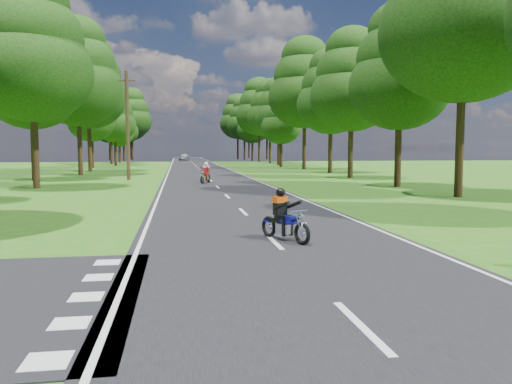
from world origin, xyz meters
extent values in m
plane|color=#2C5D15|center=(0.00, 0.00, 0.00)|extent=(160.00, 160.00, 0.00)
cube|color=black|center=(0.00, 50.00, 0.01)|extent=(7.00, 140.00, 0.02)
cube|color=silver|center=(0.00, -4.00, 0.02)|extent=(0.12, 2.00, 0.01)
cube|color=silver|center=(0.00, 2.00, 0.02)|extent=(0.12, 2.00, 0.01)
cube|color=silver|center=(0.00, 8.00, 0.02)|extent=(0.12, 2.00, 0.01)
cube|color=silver|center=(0.00, 14.00, 0.02)|extent=(0.12, 2.00, 0.01)
cube|color=silver|center=(0.00, 20.00, 0.02)|extent=(0.12, 2.00, 0.01)
cube|color=silver|center=(0.00, 26.00, 0.02)|extent=(0.12, 2.00, 0.01)
cube|color=silver|center=(0.00, 32.00, 0.02)|extent=(0.12, 2.00, 0.01)
cube|color=silver|center=(0.00, 38.00, 0.02)|extent=(0.12, 2.00, 0.01)
cube|color=silver|center=(0.00, 44.00, 0.02)|extent=(0.12, 2.00, 0.01)
cube|color=silver|center=(0.00, 50.00, 0.02)|extent=(0.12, 2.00, 0.01)
cube|color=silver|center=(0.00, 56.00, 0.02)|extent=(0.12, 2.00, 0.01)
cube|color=silver|center=(0.00, 62.00, 0.02)|extent=(0.12, 2.00, 0.01)
cube|color=silver|center=(0.00, 68.00, 0.02)|extent=(0.12, 2.00, 0.01)
cube|color=silver|center=(0.00, 74.00, 0.02)|extent=(0.12, 2.00, 0.01)
cube|color=silver|center=(0.00, 80.00, 0.02)|extent=(0.12, 2.00, 0.01)
cube|color=silver|center=(0.00, 86.00, 0.02)|extent=(0.12, 2.00, 0.01)
cube|color=silver|center=(0.00, 92.00, 0.02)|extent=(0.12, 2.00, 0.01)
cube|color=silver|center=(0.00, 98.00, 0.02)|extent=(0.12, 2.00, 0.01)
cube|color=silver|center=(0.00, 104.00, 0.02)|extent=(0.12, 2.00, 0.01)
cube|color=silver|center=(0.00, 110.00, 0.02)|extent=(0.12, 2.00, 0.01)
cube|color=silver|center=(0.00, 116.00, 0.02)|extent=(0.12, 2.00, 0.01)
cube|color=silver|center=(-3.30, 50.00, 0.02)|extent=(0.10, 140.00, 0.01)
cube|color=silver|center=(3.30, 50.00, 0.02)|extent=(0.10, 140.00, 0.01)
cube|color=silver|center=(-3.80, -4.50, 0.02)|extent=(0.50, 0.50, 0.01)
cube|color=silver|center=(-3.80, -3.30, 0.02)|extent=(0.50, 0.50, 0.01)
cube|color=silver|center=(-3.80, -2.10, 0.02)|extent=(0.50, 0.50, 0.01)
cube|color=silver|center=(-3.80, -0.90, 0.02)|extent=(0.50, 0.50, 0.01)
cube|color=silver|center=(-3.80, 0.30, 0.02)|extent=(0.50, 0.50, 0.01)
cylinder|color=black|center=(-10.57, 20.76, 1.96)|extent=(0.40, 0.40, 3.91)
ellipsoid|color=black|center=(-10.57, 20.76, 6.78)|extent=(6.85, 6.85, 5.82)
ellipsoid|color=black|center=(-10.57, 20.76, 8.68)|extent=(5.87, 5.87, 4.99)
ellipsoid|color=black|center=(-10.57, 20.76, 10.59)|extent=(4.40, 4.40, 3.74)
cylinder|color=black|center=(-12.94, 29.18, 1.90)|extent=(0.40, 0.40, 3.79)
ellipsoid|color=black|center=(-12.94, 29.18, 6.57)|extent=(6.64, 6.64, 5.64)
ellipsoid|color=black|center=(-12.94, 29.18, 8.41)|extent=(5.69, 5.69, 4.84)
ellipsoid|color=black|center=(-12.94, 29.18, 10.26)|extent=(4.27, 4.27, 3.63)
cylinder|color=black|center=(-10.82, 35.60, 2.16)|extent=(0.40, 0.40, 4.32)
ellipsoid|color=black|center=(-10.82, 35.60, 7.47)|extent=(7.56, 7.56, 6.42)
ellipsoid|color=black|center=(-10.82, 35.60, 9.58)|extent=(6.48, 6.48, 5.51)
ellipsoid|color=black|center=(-10.82, 35.60, 11.68)|extent=(4.86, 4.86, 4.13)
cylinder|color=black|center=(-11.26, 43.10, 2.20)|extent=(0.40, 0.40, 4.40)
ellipsoid|color=black|center=(-11.26, 43.10, 7.62)|extent=(7.71, 7.71, 6.55)
ellipsoid|color=black|center=(-11.26, 43.10, 9.77)|extent=(6.60, 6.60, 5.61)
ellipsoid|color=black|center=(-11.26, 43.10, 11.92)|extent=(4.95, 4.95, 4.21)
cylinder|color=black|center=(-12.61, 52.78, 1.60)|extent=(0.40, 0.40, 3.20)
ellipsoid|color=black|center=(-12.61, 52.78, 5.54)|extent=(5.60, 5.60, 4.76)
ellipsoid|color=black|center=(-12.61, 52.78, 7.10)|extent=(4.80, 4.80, 4.08)
ellipsoid|color=black|center=(-12.61, 52.78, 8.66)|extent=(3.60, 3.60, 3.06)
cylinder|color=black|center=(-10.75, 60.15, 1.61)|extent=(0.40, 0.40, 3.22)
ellipsoid|color=black|center=(-10.75, 60.15, 5.58)|extent=(5.64, 5.64, 4.79)
ellipsoid|color=black|center=(-10.75, 60.15, 7.15)|extent=(4.83, 4.83, 4.11)
ellipsoid|color=black|center=(-10.75, 60.15, 8.72)|extent=(3.62, 3.62, 3.08)
cylinder|color=black|center=(-12.29, 67.91, 1.80)|extent=(0.40, 0.40, 3.61)
ellipsoid|color=black|center=(-12.29, 67.91, 6.25)|extent=(6.31, 6.31, 5.37)
ellipsoid|color=black|center=(-12.29, 67.91, 8.01)|extent=(5.41, 5.41, 4.60)
ellipsoid|color=black|center=(-12.29, 67.91, 9.76)|extent=(4.06, 4.06, 3.45)
cylinder|color=black|center=(-11.94, 75.74, 1.33)|extent=(0.40, 0.40, 2.67)
ellipsoid|color=black|center=(-11.94, 75.74, 4.62)|extent=(4.67, 4.67, 3.97)
ellipsoid|color=black|center=(-11.94, 75.74, 5.92)|extent=(4.00, 4.00, 3.40)
ellipsoid|color=black|center=(-11.94, 75.74, 7.22)|extent=(3.00, 3.00, 2.55)
cylinder|color=black|center=(-12.18, 84.90, 1.54)|extent=(0.40, 0.40, 3.09)
ellipsoid|color=black|center=(-12.18, 84.90, 5.34)|extent=(5.40, 5.40, 4.59)
ellipsoid|color=black|center=(-12.18, 84.90, 6.85)|extent=(4.63, 4.63, 3.93)
ellipsoid|color=black|center=(-12.18, 84.90, 8.35)|extent=(3.47, 3.47, 2.95)
cylinder|color=black|center=(-11.23, 91.41, 2.24)|extent=(0.40, 0.40, 4.48)
ellipsoid|color=black|center=(-11.23, 91.41, 7.75)|extent=(7.84, 7.84, 6.66)
ellipsoid|color=black|center=(-11.23, 91.41, 9.94)|extent=(6.72, 6.72, 5.71)
ellipsoid|color=black|center=(-11.23, 91.41, 12.12)|extent=(5.04, 5.04, 4.28)
cylinder|color=black|center=(-12.28, 100.39, 2.05)|extent=(0.40, 0.40, 4.09)
ellipsoid|color=black|center=(-12.28, 100.39, 7.09)|extent=(7.16, 7.16, 6.09)
ellipsoid|color=black|center=(-12.28, 100.39, 9.08)|extent=(6.14, 6.14, 5.22)
ellipsoid|color=black|center=(-12.28, 100.39, 11.08)|extent=(4.61, 4.61, 3.92)
cylinder|color=black|center=(11.06, 12.20, 2.28)|extent=(0.40, 0.40, 4.56)
ellipsoid|color=black|center=(11.06, 12.20, 7.89)|extent=(7.98, 7.98, 6.78)
cylinder|color=black|center=(10.92, 18.69, 1.75)|extent=(0.40, 0.40, 3.49)
ellipsoid|color=black|center=(10.92, 18.69, 6.05)|extent=(6.12, 6.12, 5.20)
ellipsoid|color=black|center=(10.92, 18.69, 7.75)|extent=(5.24, 5.24, 4.46)
ellipsoid|color=black|center=(10.92, 18.69, 9.46)|extent=(3.93, 3.93, 3.34)
cylinder|color=black|center=(11.06, 27.58, 1.85)|extent=(0.40, 0.40, 3.69)
ellipsoid|color=black|center=(11.06, 27.58, 6.39)|extent=(6.46, 6.46, 5.49)
ellipsoid|color=black|center=(11.06, 27.58, 8.19)|extent=(5.54, 5.54, 4.71)
ellipsoid|color=black|center=(11.06, 27.58, 9.99)|extent=(4.15, 4.15, 3.53)
cylinder|color=black|center=(12.17, 36.42, 1.87)|extent=(0.40, 0.40, 3.74)
ellipsoid|color=black|center=(12.17, 36.42, 6.48)|extent=(6.55, 6.55, 5.57)
ellipsoid|color=black|center=(12.17, 36.42, 8.31)|extent=(5.62, 5.62, 4.77)
ellipsoid|color=black|center=(12.17, 36.42, 10.13)|extent=(4.21, 4.21, 3.58)
cylinder|color=black|center=(11.72, 44.72, 2.32)|extent=(0.40, 0.40, 4.64)
ellipsoid|color=black|center=(11.72, 44.72, 8.04)|extent=(8.12, 8.12, 6.91)
ellipsoid|color=black|center=(11.72, 44.72, 10.30)|extent=(6.96, 6.96, 5.92)
ellipsoid|color=black|center=(11.72, 44.72, 12.56)|extent=(5.22, 5.22, 4.44)
cylinder|color=black|center=(10.55, 51.92, 1.45)|extent=(0.40, 0.40, 2.91)
ellipsoid|color=black|center=(10.55, 51.92, 5.03)|extent=(5.09, 5.09, 4.33)
ellipsoid|color=black|center=(10.55, 51.92, 6.45)|extent=(4.36, 4.36, 3.71)
ellipsoid|color=black|center=(10.55, 51.92, 7.87)|extent=(3.27, 3.27, 2.78)
cylinder|color=black|center=(11.77, 59.40, 1.94)|extent=(0.40, 0.40, 3.88)
ellipsoid|color=black|center=(11.77, 59.40, 6.71)|extent=(6.78, 6.78, 5.77)
ellipsoid|color=black|center=(11.77, 59.40, 8.60)|extent=(5.81, 5.81, 4.94)
ellipsoid|color=black|center=(11.77, 59.40, 10.49)|extent=(4.36, 4.36, 3.71)
cylinder|color=black|center=(12.10, 67.87, 2.09)|extent=(0.40, 0.40, 4.18)
ellipsoid|color=black|center=(12.10, 67.87, 7.23)|extent=(7.31, 7.31, 6.21)
ellipsoid|color=black|center=(12.10, 67.87, 9.27)|extent=(6.27, 6.27, 5.33)
ellipsoid|color=black|center=(12.10, 67.87, 11.31)|extent=(4.70, 4.70, 4.00)
cylinder|color=black|center=(11.80, 76.83, 2.32)|extent=(0.40, 0.40, 4.63)
ellipsoid|color=black|center=(11.80, 76.83, 8.02)|extent=(8.11, 8.11, 6.89)
ellipsoid|color=black|center=(11.80, 76.83, 10.28)|extent=(6.95, 6.95, 5.91)
ellipsoid|color=black|center=(11.80, 76.83, 12.54)|extent=(5.21, 5.21, 4.43)
cylinder|color=black|center=(11.69, 84.12, 1.68)|extent=(0.40, 0.40, 3.36)
ellipsoid|color=black|center=(11.69, 84.12, 5.82)|extent=(5.88, 5.88, 5.00)
ellipsoid|color=black|center=(11.69, 84.12, 7.46)|extent=(5.04, 5.04, 4.29)
ellipsoid|color=black|center=(11.69, 84.12, 9.10)|extent=(3.78, 3.78, 3.21)
cylinder|color=black|center=(11.14, 91.34, 2.04)|extent=(0.40, 0.40, 4.09)
ellipsoid|color=black|center=(11.14, 91.34, 7.07)|extent=(7.15, 7.15, 6.08)
ellipsoid|color=black|center=(11.14, 91.34, 9.07)|extent=(6.13, 6.13, 5.21)
ellipsoid|color=black|center=(11.14, 91.34, 11.06)|extent=(4.60, 4.60, 3.91)
cylinder|color=black|center=(10.68, 99.10, 2.24)|extent=(0.40, 0.40, 4.48)
ellipsoid|color=black|center=(10.68, 99.10, 7.76)|extent=(7.84, 7.84, 6.66)
ellipsoid|color=black|center=(10.68, 99.10, 9.94)|extent=(6.72, 6.72, 5.71)
ellipsoid|color=black|center=(10.68, 99.10, 12.13)|extent=(5.04, 5.04, 4.28)
cylinder|color=black|center=(-14.00, 110.00, 1.92)|extent=(0.40, 0.40, 3.84)
ellipsoid|color=black|center=(-14.00, 110.00, 6.65)|extent=(6.72, 6.72, 5.71)
ellipsoid|color=black|center=(-14.00, 110.00, 8.52)|extent=(5.76, 5.76, 4.90)
ellipsoid|color=black|center=(-14.00, 110.00, 10.39)|extent=(4.32, 4.32, 3.67)
cylinder|color=black|center=(15.00, 112.00, 2.08)|extent=(0.40, 0.40, 4.16)
ellipsoid|color=black|center=(15.00, 112.00, 7.20)|extent=(7.28, 7.28, 6.19)
ellipsoid|color=black|center=(15.00, 112.00, 9.23)|extent=(6.24, 6.24, 5.30)
ellipsoid|color=black|center=(15.00, 112.00, 11.26)|extent=(4.68, 4.68, 3.98)
cylinder|color=black|center=(-16.00, 95.00, 1.76)|extent=(0.40, 0.40, 3.52)
ellipsoid|color=black|center=(-16.00, 95.00, 6.09)|extent=(6.16, 6.16, 5.24)
ellipsoid|color=black|center=(-16.00, 95.00, 7.81)|extent=(5.28, 5.28, 4.49)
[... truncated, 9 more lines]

